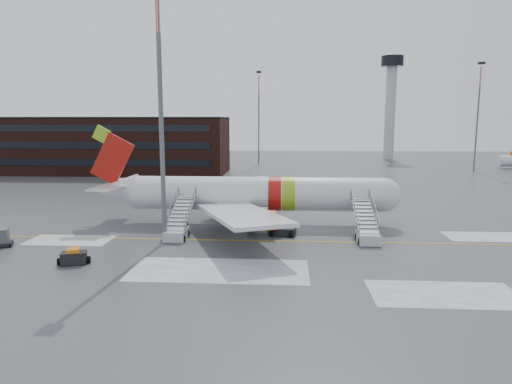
# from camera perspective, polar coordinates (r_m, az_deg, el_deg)

# --- Properties ---
(ground) EXTENTS (260.00, 260.00, 0.00)m
(ground) POSITION_cam_1_polar(r_m,az_deg,el_deg) (45.77, 4.71, -5.85)
(ground) COLOR #494C4F
(ground) RESTS_ON ground
(airliner) EXTENTS (35.03, 32.97, 11.18)m
(airliner) POSITION_cam_1_polar(r_m,az_deg,el_deg) (51.36, -0.92, -0.28)
(airliner) COLOR silver
(airliner) RESTS_ON ground
(airstair_fwd) EXTENTS (2.05, 7.70, 3.48)m
(airstair_fwd) POSITION_cam_1_polar(r_m,az_deg,el_deg) (45.97, 13.65, -4.65)
(airstair_fwd) COLOR #B8BAC0
(airstair_fwd) RESTS_ON ground
(airstair_aft) EXTENTS (2.05, 7.70, 3.48)m
(airstair_aft) POSITION_cam_1_polar(r_m,az_deg,el_deg) (46.49, -9.69, -4.36)
(airstair_aft) COLOR #B0B2B7
(airstair_aft) RESTS_ON ground
(pushback_tug) EXTENTS (2.96, 2.39, 1.59)m
(pushback_tug) POSITION_cam_1_polar(r_m,az_deg,el_deg) (46.96, 3.06, -4.56)
(pushback_tug) COLOR black
(pushback_tug) RESTS_ON ground
(uld_container) EXTENTS (2.49, 2.21, 1.68)m
(uld_container) POSITION_cam_1_polar(r_m,az_deg,el_deg) (48.98, -29.38, -5.07)
(uld_container) COLOR black
(uld_container) RESTS_ON ground
(baggage_tractor) EXTENTS (2.68, 1.71, 1.33)m
(baggage_tractor) POSITION_cam_1_polar(r_m,az_deg,el_deg) (40.60, -21.82, -7.60)
(baggage_tractor) COLOR black
(baggage_tractor) RESTS_ON ground
(light_mast_near) EXTENTS (1.20, 1.20, 24.62)m
(light_mast_near) POSITION_cam_1_polar(r_m,az_deg,el_deg) (43.79, -11.82, 10.19)
(light_mast_near) COLOR #595B60
(light_mast_near) RESTS_ON ground
(terminal_building) EXTENTS (62.00, 16.11, 12.30)m
(terminal_building) POSITION_cam_1_polar(r_m,az_deg,el_deg) (108.71, -20.37, 5.57)
(terminal_building) COLOR #3F1E16
(terminal_building) RESTS_ON ground
(control_tower) EXTENTS (6.40, 6.40, 30.00)m
(control_tower) POSITION_cam_1_polar(r_m,az_deg,el_deg) (142.80, 16.50, 11.50)
(control_tower) COLOR #B2B5BA
(control_tower) RESTS_ON ground
(light_mast_far_ne) EXTENTS (1.20, 1.20, 24.25)m
(light_mast_far_ne) POSITION_cam_1_polar(r_m,az_deg,el_deg) (114.59, 26.01, 9.20)
(light_mast_far_ne) COLOR #595B60
(light_mast_far_ne) RESTS_ON ground
(light_mast_far_n) EXTENTS (1.20, 1.20, 24.25)m
(light_mast_far_n) POSITION_cam_1_polar(r_m,az_deg,el_deg) (122.45, 0.35, 10.03)
(light_mast_far_n) COLOR #595B60
(light_mast_far_n) RESTS_ON ground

